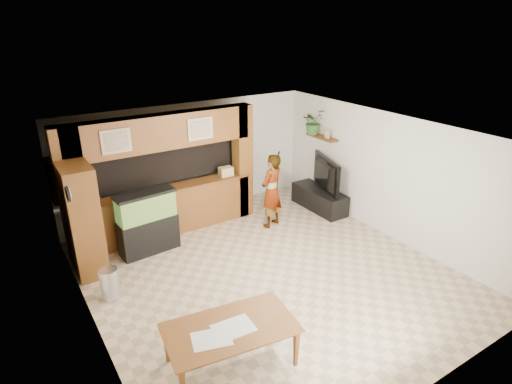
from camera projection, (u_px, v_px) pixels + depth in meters
floor at (268, 273)px, 7.83m from camera, size 6.50×6.50×0.00m
ceiling at (269, 135)px, 6.84m from camera, size 6.50×6.50×0.00m
wall_back at (189, 159)px, 9.86m from camera, size 6.00×0.00×6.00m
wall_left at (87, 259)px, 5.84m from camera, size 0.00×6.50×6.50m
wall_right at (388, 176)px, 8.83m from camera, size 0.00×6.50×6.50m
partition at (160, 174)px, 8.91m from camera, size 4.20×0.99×2.60m
wall_clock at (68, 194)px, 6.40m from camera, size 0.05×0.25×0.25m
wall_shelf at (322, 137)px, 10.12m from camera, size 0.25×0.90×0.04m
pantry_cabinet at (83, 221)px, 7.53m from camera, size 0.51×0.84×2.05m
trash_can at (110, 284)px, 7.05m from camera, size 0.30×0.30×0.56m
aquarium at (147, 223)px, 8.35m from camera, size 1.15×0.43×1.27m
tv_stand at (319, 199)px, 10.36m from camera, size 0.55×1.50×0.50m
television at (321, 174)px, 10.12m from camera, size 0.61×1.36×0.79m
photo_frame at (327, 134)px, 9.93m from camera, size 0.03×0.15×0.20m
potted_plant at (313, 122)px, 10.22m from camera, size 0.60×0.54×0.60m
person at (272, 191)px, 9.31m from camera, size 0.71×0.58×1.66m
microphone at (279, 154)px, 8.88m from camera, size 0.03×0.09×0.15m
dining_table at (232, 347)px, 5.68m from camera, size 1.84×1.19×0.61m
newspaper_a at (234, 328)px, 5.57m from camera, size 0.55×0.42×0.01m
newspaper_b at (212, 339)px, 5.38m from camera, size 0.58×0.48×0.01m
counter_box at (226, 172)px, 9.56m from camera, size 0.30×0.21×0.20m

